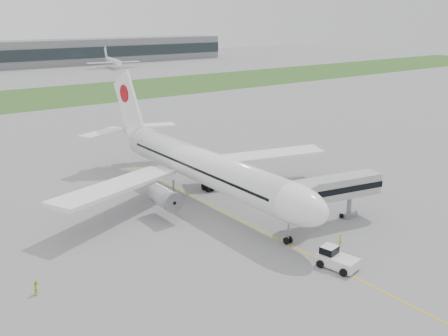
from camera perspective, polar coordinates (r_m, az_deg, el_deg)
ground at (r=73.82m, az=-0.80°, el=-4.58°), size 600.00×600.00×0.00m
apron_markings at (r=70.13m, az=1.62°, el=-5.79°), size 70.00×70.00×0.04m
grass_strip at (r=182.16m, az=-23.77°, el=7.05°), size 600.00×50.00×0.02m
airliner at (r=75.75m, az=-2.98°, el=0.50°), size 48.13×53.95×17.88m
pushback_tug at (r=58.41m, az=12.62°, el=-10.04°), size 3.66×4.79×2.25m
jet_bridge at (r=68.57m, az=12.19°, el=-2.39°), size 14.35×5.62×6.54m
safety_cone_left at (r=57.70m, az=12.98°, el=-11.31°), size 0.35×0.35×0.48m
safety_cone_right at (r=61.00m, az=12.71°, el=-9.61°), size 0.41×0.41×0.57m
ground_crew_near at (r=63.41m, az=13.12°, el=-8.01°), size 0.71×0.71×1.67m
ground_crew_far at (r=55.47m, az=-20.61°, el=-12.64°), size 0.88×0.94×1.54m
distant_aircraft_right at (r=278.05m, az=-12.45°, el=11.08°), size 32.32×29.81×10.63m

